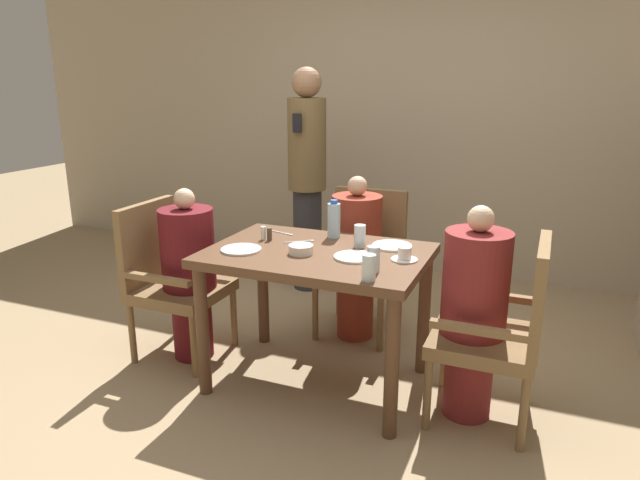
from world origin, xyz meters
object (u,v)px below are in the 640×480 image
chair_right_side (503,326)px  water_bottle (334,220)px  diner_in_right_chair (473,312)px  glass_tall_far (360,236)px  teacup_with_saucer (404,255)px  glass_tall_mid (373,259)px  standing_host (307,174)px  plate_dessert_center (241,250)px  plate_main_right (392,246)px  bowl_small (301,249)px  diner_in_left_chair (189,273)px  diner_in_far_chair (356,256)px  glass_tall_near (369,268)px  chair_left_side (170,275)px  plate_main_left (355,257)px  chair_far_side (363,256)px

chair_right_side → water_bottle: 1.10m
diner_in_right_chair → glass_tall_far: diner_in_right_chair is taller
teacup_with_saucer → glass_tall_mid: 0.25m
chair_right_side → glass_tall_mid: 0.71m
water_bottle → glass_tall_far: 0.25m
standing_host → plate_dessert_center: (0.28, -1.52, -0.16)m
diner_in_right_chair → standing_host: 2.06m
chair_right_side → plate_main_right: size_ratio=4.39×
bowl_small → water_bottle: 0.37m
diner_in_left_chair → plate_dessert_center: diner_in_left_chair is taller
teacup_with_saucer → diner_in_right_chair: bearing=-3.3°
chair_right_side → plate_dessert_center: bearing=-173.7°
diner_in_left_chair → glass_tall_far: diner_in_left_chair is taller
teacup_with_saucer → bowl_small: teacup_with_saucer is taller
plate_dessert_center → bowl_small: bowl_small is taller
chair_right_side → teacup_with_saucer: (-0.51, 0.02, 0.29)m
diner_in_far_chair → water_bottle: (-0.01, -0.37, 0.33)m
glass_tall_mid → water_bottle: bearing=128.5°
plate_dessert_center → water_bottle: bearing=50.2°
bowl_small → diner_in_left_chair: bearing=174.3°
diner_in_far_chair → glass_tall_near: (0.39, -0.99, 0.29)m
diner_in_far_chair → plate_dessert_center: 0.92m
glass_tall_mid → glass_tall_far: (-0.19, 0.36, 0.00)m
standing_host → glass_tall_far: bearing=-55.2°
chair_left_side → plate_main_right: chair_left_side is taller
diner_in_right_chair → plate_main_left: diner_in_right_chair is taller
diner_in_right_chair → glass_tall_mid: diner_in_right_chair is taller
diner_in_right_chair → bowl_small: 0.93m
chair_far_side → diner_in_far_chair: 0.15m
plate_main_right → glass_tall_far: (-0.16, -0.07, 0.06)m
plate_main_left → water_bottle: water_bottle is taller
bowl_small → diner_in_far_chair: bearing=85.4°
chair_left_side → chair_far_side: (0.98, 0.80, 0.00)m
diner_in_left_chair → glass_tall_far: (1.02, 0.15, 0.30)m
chair_left_side → diner_in_far_chair: (0.98, 0.65, 0.04)m
chair_far_side → chair_right_side: same height
plate_dessert_center → glass_tall_mid: (0.75, -0.05, 0.06)m
chair_right_side → bowl_small: chair_right_side is taller
water_bottle → glass_tall_mid: water_bottle is taller
diner_in_right_chair → plate_dessert_center: (-1.21, -0.15, 0.22)m
teacup_with_saucer → chair_far_side: bearing=121.2°
diner_in_far_chair → plate_main_right: (0.35, -0.43, 0.23)m
bowl_small → water_bottle: size_ratio=0.59×
chair_right_side → plate_main_right: chair_right_side is taller
chair_far_side → plate_dessert_center: (-0.38, -0.95, 0.27)m
standing_host → glass_tall_mid: bearing=-56.7°
diner_in_far_chair → glass_tall_far: bearing=-69.4°
glass_tall_far → plate_dessert_center: bearing=-151.8°
diner_in_left_chair → glass_tall_mid: 1.26m
chair_far_side → teacup_with_saucer: bearing=-58.8°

